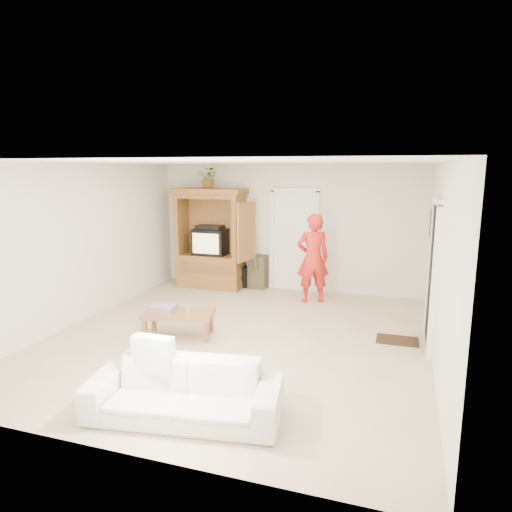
{
  "coord_description": "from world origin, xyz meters",
  "views": [
    {
      "loc": [
        2.3,
        -6.13,
        2.52
      ],
      "look_at": [
        0.09,
        0.6,
        1.15
      ],
      "focal_mm": 32.0,
      "sensor_mm": 36.0,
      "label": 1
    }
  ],
  "objects_px": {
    "armoire": "(212,245)",
    "man": "(313,258)",
    "sofa": "(184,391)",
    "coffee_table": "(178,315)"
  },
  "relations": [
    {
      "from": "armoire",
      "to": "man",
      "type": "xyz_separation_m",
      "value": [
        2.28,
        -0.47,
        -0.06
      ]
    },
    {
      "from": "armoire",
      "to": "man",
      "type": "relative_size",
      "value": 1.24
    },
    {
      "from": "sofa",
      "to": "coffee_table",
      "type": "distance_m",
      "value": 2.34
    },
    {
      "from": "armoire",
      "to": "man",
      "type": "height_order",
      "value": "armoire"
    },
    {
      "from": "sofa",
      "to": "man",
      "type": "bearing_deg",
      "value": 76.0
    },
    {
      "from": "man",
      "to": "sofa",
      "type": "distance_m",
      "value": 4.53
    },
    {
      "from": "sofa",
      "to": "coffee_table",
      "type": "height_order",
      "value": "sofa"
    },
    {
      "from": "armoire",
      "to": "man",
      "type": "distance_m",
      "value": 2.32
    },
    {
      "from": "armoire",
      "to": "coffee_table",
      "type": "bearing_deg",
      "value": -76.19
    },
    {
      "from": "man",
      "to": "coffee_table",
      "type": "distance_m",
      "value": 2.94
    }
  ]
}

